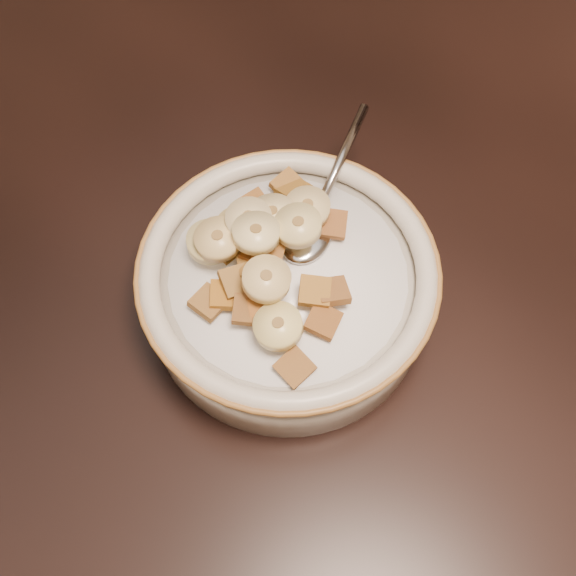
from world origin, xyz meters
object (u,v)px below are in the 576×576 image
Objects in this scene: chair at (538,3)px; spoon at (306,237)px; table at (120,183)px; cereal_bowl at (288,292)px.

chair is 21.72× the size of spoon.
table is 7.15× the size of cereal_bowl.
chair is 5.21× the size of cereal_bowl.
table is 29.79× the size of spoon.
table is at bearing -109.23° from chair.
spoon reaches higher than cereal_bowl.
cereal_bowl is (0.19, -0.01, 0.04)m from table.
cereal_bowl is 0.04m from spoon.
table is 0.74m from chair.
cereal_bowl is (0.11, -0.71, 0.26)m from chair.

